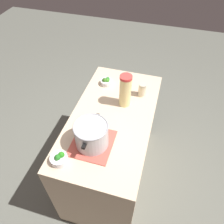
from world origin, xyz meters
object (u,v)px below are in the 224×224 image
Objects in this scene: mason_jar at (142,90)px; broccoli_bowl_center at (59,159)px; lemonade_pitcher at (125,91)px; cooking_pot at (91,134)px; broccoli_bowl_front at (106,82)px.

mason_jar reaches higher than broccoli_bowl_center.
broccoli_bowl_center is at bearing 156.49° from lemonade_pitcher.
lemonade_pitcher reaches higher than cooking_pot.
cooking_pot is at bearing 165.00° from lemonade_pitcher.
lemonade_pitcher is 0.36m from broccoli_bowl_front.
lemonade_pitcher is at bearing 141.83° from mason_jar.
lemonade_pitcher is at bearing -132.95° from broccoli_bowl_front.
mason_jar reaches higher than broccoli_bowl_front.
cooking_pot is at bearing 158.46° from mason_jar.
cooking_pot reaches higher than broccoli_bowl_center.
lemonade_pitcher reaches higher than mason_jar.
mason_jar is 0.38m from broccoli_bowl_front.
lemonade_pitcher is 2.37× the size of mason_jar.
lemonade_pitcher reaches higher than broccoli_bowl_front.
mason_jar is (0.66, -0.26, -0.05)m from cooking_pot.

